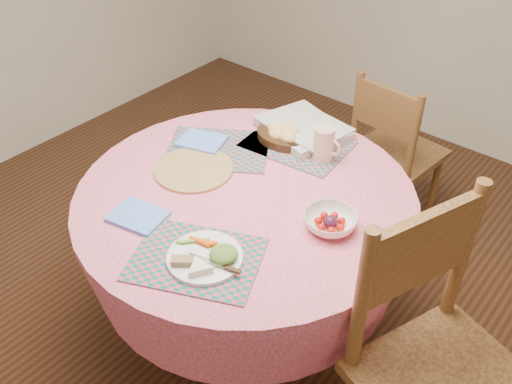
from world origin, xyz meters
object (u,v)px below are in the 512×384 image
chair_back (393,150)px  dinner_plate (205,257)px  wicker_trivet (194,169)px  latte_mug (324,144)px  fruit_bowl (330,222)px  dining_table (246,233)px  bread_bowl (283,134)px  chair_right (436,362)px

chair_back → dinner_plate: size_ratio=3.46×
wicker_trivet → latte_mug: latte_mug is taller
fruit_bowl → dining_table: bearing=-174.1°
bread_bowl → latte_mug: latte_mug is taller
dining_table → chair_right: 0.82m
dining_table → bread_bowl: 0.44m
chair_right → wicker_trivet: (-1.06, 0.05, 0.20)m
wicker_trivet → bread_bowl: size_ratio=1.30×
chair_back → dinner_plate: (0.06, -1.39, 0.33)m
dining_table → chair_back: bearing=85.7°
latte_mug → dining_table: bearing=-105.0°
bread_bowl → latte_mug: bearing=-1.6°
chair_back → fruit_bowl: 1.09m
dining_table → bread_bowl: bread_bowl is taller
chair_back → dinner_plate: bearing=98.1°
dining_table → latte_mug: latte_mug is taller
wicker_trivet → bread_bowl: (0.14, 0.38, 0.03)m
latte_mug → wicker_trivet: bearing=-132.1°
chair_right → latte_mug: (-0.72, 0.43, 0.27)m
dining_table → wicker_trivet: bearing=-175.5°
dinner_plate → wicker_trivet: bearing=138.7°
dining_table → latte_mug: (0.10, 0.35, 0.27)m
chair_back → dinner_plate: 1.43m
chair_back → latte_mug: bearing=97.3°
chair_right → fruit_bowl: size_ratio=4.78×
dinner_plate → fruit_bowl: size_ratio=1.11×
chair_right → bread_bowl: bearing=84.6°
dining_table → chair_right: bearing=-5.1°
dining_table → chair_back: (0.08, 1.04, -0.11)m
wicker_trivet → fruit_bowl: 0.59m
chair_back → bread_bowl: 0.78m
chair_right → wicker_trivet: bearing=106.9°
dinner_plate → bread_bowl: 0.75m
latte_mug → fruit_bowl: 0.41m
chair_back → fruit_bowl: size_ratio=3.85×
dining_table → wicker_trivet: (-0.24, -0.02, 0.20)m
fruit_bowl → chair_back: bearing=104.7°
wicker_trivet → dining_table: bearing=4.5°
latte_mug → bread_bowl: bearing=178.4°
chair_right → wicker_trivet: size_ratio=3.53×
dining_table → chair_back: 1.05m
bread_bowl → dining_table: bearing=-73.8°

